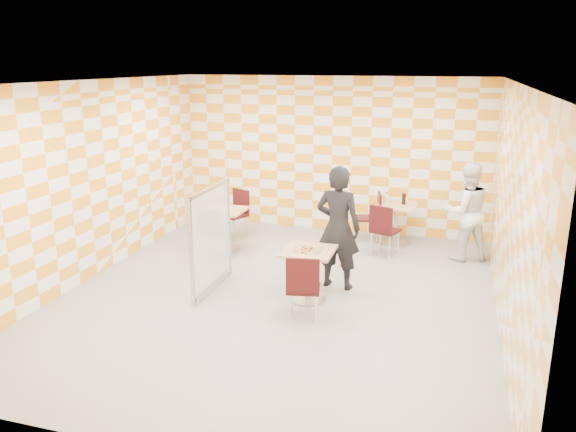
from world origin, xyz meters
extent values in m
plane|color=gray|center=(0.00, 0.00, 0.00)|extent=(7.00, 7.00, 0.00)
plane|color=white|center=(0.00, 0.00, 3.00)|extent=(7.00, 7.00, 0.00)
plane|color=white|center=(0.00, 3.50, 1.50)|extent=(6.00, 0.00, 6.00)
plane|color=white|center=(-3.00, 0.00, 1.50)|extent=(0.00, 7.00, 7.00)
plane|color=white|center=(3.00, 0.00, 1.50)|extent=(0.00, 7.00, 7.00)
cube|color=tan|center=(0.46, -0.01, 0.73)|extent=(0.70, 0.70, 0.04)
cylinder|color=#A5A5AA|center=(0.46, -0.01, 0.37)|extent=(0.08, 0.08, 0.70)
cylinder|color=#A5A5AA|center=(0.46, -0.01, 0.01)|extent=(0.50, 0.50, 0.03)
cube|color=tan|center=(1.35, 2.88, 0.73)|extent=(0.70, 0.70, 0.04)
cylinder|color=#A5A5AA|center=(1.35, 2.88, 0.37)|extent=(0.08, 0.08, 0.70)
cylinder|color=#A5A5AA|center=(1.35, 2.88, 0.01)|extent=(0.50, 0.50, 0.03)
cube|color=tan|center=(-1.52, 1.67, 0.73)|extent=(0.70, 0.70, 0.04)
cylinder|color=#A5A5AA|center=(-1.52, 1.67, 0.37)|extent=(0.08, 0.08, 0.70)
cylinder|color=#A5A5AA|center=(-1.52, 1.67, 0.01)|extent=(0.50, 0.50, 0.03)
cube|color=#340A0B|center=(0.57, -0.66, 0.45)|extent=(0.49, 0.49, 0.04)
cube|color=#340A0B|center=(0.61, -0.85, 0.70)|extent=(0.42, 0.12, 0.45)
cylinder|color=silver|center=(0.70, -0.46, 0.21)|extent=(0.03, 0.03, 0.43)
cylinder|color=silver|center=(0.37, -0.52, 0.21)|extent=(0.03, 0.03, 0.43)
cylinder|color=silver|center=(0.77, -0.79, 0.21)|extent=(0.03, 0.03, 0.43)
cylinder|color=silver|center=(0.43, -0.86, 0.21)|extent=(0.03, 0.03, 0.43)
cube|color=#340A0B|center=(1.25, 2.19, 0.45)|extent=(0.54, 0.54, 0.04)
cube|color=#340A0B|center=(1.18, 2.01, 0.70)|extent=(0.41, 0.18, 0.45)
cylinder|color=silver|center=(1.47, 2.30, 0.21)|extent=(0.03, 0.03, 0.43)
cylinder|color=silver|center=(1.15, 2.41, 0.21)|extent=(0.03, 0.03, 0.43)
cylinder|color=silver|center=(1.35, 1.98, 0.21)|extent=(0.03, 0.03, 0.43)
cylinder|color=silver|center=(1.03, 2.09, 0.21)|extent=(0.03, 0.03, 0.43)
cube|color=#340A0B|center=(0.84, 2.90, 0.45)|extent=(0.50, 0.50, 0.04)
cube|color=#340A0B|center=(1.03, 2.94, 0.70)|extent=(0.13, 0.42, 0.45)
cylinder|color=silver|center=(0.64, 3.03, 0.21)|extent=(0.03, 0.03, 0.43)
cylinder|color=silver|center=(0.71, 2.70, 0.21)|extent=(0.03, 0.03, 0.43)
cylinder|color=silver|center=(0.97, 3.10, 0.21)|extent=(0.03, 0.03, 0.43)
cylinder|color=silver|center=(1.04, 2.77, 0.21)|extent=(0.03, 0.03, 0.43)
cube|color=#340A0B|center=(-1.51, 1.19, 0.45)|extent=(0.44, 0.44, 0.04)
cube|color=#340A0B|center=(-1.51, 0.99, 0.70)|extent=(0.42, 0.06, 0.45)
cylinder|color=silver|center=(-1.33, 1.35, 0.21)|extent=(0.03, 0.03, 0.43)
cylinder|color=silver|center=(-1.67, 1.36, 0.21)|extent=(0.03, 0.03, 0.43)
cylinder|color=silver|center=(-1.34, 1.01, 0.21)|extent=(0.03, 0.03, 0.43)
cylinder|color=silver|center=(-1.68, 1.02, 0.21)|extent=(0.03, 0.03, 0.43)
cube|color=#340A0B|center=(-1.62, 2.36, 0.45)|extent=(0.56, 0.56, 0.04)
cube|color=#340A0B|center=(-1.54, 2.54, 0.70)|extent=(0.40, 0.21, 0.45)
cylinder|color=silver|center=(-1.85, 2.28, 0.21)|extent=(0.03, 0.03, 0.43)
cylinder|color=silver|center=(-1.54, 2.13, 0.21)|extent=(0.03, 0.03, 0.43)
cylinder|color=silver|center=(-1.70, 2.59, 0.21)|extent=(0.03, 0.03, 0.43)
cylinder|color=silver|center=(-1.40, 2.44, 0.21)|extent=(0.03, 0.03, 0.43)
cube|color=white|center=(-1.00, -0.02, 0.80)|extent=(0.02, 1.30, 1.40)
cube|color=#B2B2B7|center=(-1.00, -0.02, 1.52)|extent=(0.05, 1.30, 0.05)
cube|color=#B2B2B7|center=(-1.00, -0.02, 0.08)|extent=(0.05, 1.30, 0.05)
cube|color=#B2B2B7|center=(-1.00, -0.67, 0.80)|extent=(0.05, 0.05, 1.50)
cylinder|color=#B2B2B7|center=(-1.00, -0.67, 0.03)|extent=(0.08, 0.08, 0.05)
cube|color=#B2B2B7|center=(-1.00, 0.63, 0.80)|extent=(0.05, 0.05, 1.50)
cylinder|color=#B2B2B7|center=(-1.00, 0.63, 0.03)|extent=(0.08, 0.08, 0.05)
imported|color=black|center=(0.74, 0.60, 0.92)|extent=(0.72, 0.53, 1.84)
imported|color=white|center=(2.55, 2.40, 0.84)|extent=(1.00, 0.90, 1.67)
cube|color=silver|center=(0.46, -0.03, 0.75)|extent=(0.38, 0.34, 0.01)
cone|color=tan|center=(0.46, -0.03, 0.77)|extent=(0.40, 0.40, 0.02)
cone|color=#F2D88C|center=(0.46, -0.01, 0.78)|extent=(0.33, 0.33, 0.01)
cylinder|color=maroon|center=(0.40, -0.13, 0.79)|extent=(0.04, 0.04, 0.01)
cylinder|color=maroon|center=(0.51, -0.12, 0.79)|extent=(0.04, 0.04, 0.01)
cylinder|color=maroon|center=(0.46, -0.05, 0.79)|extent=(0.04, 0.04, 0.01)
cylinder|color=maroon|center=(0.41, 0.00, 0.79)|extent=(0.04, 0.04, 0.01)
cylinder|color=maroon|center=(0.52, -0.02, 0.79)|extent=(0.04, 0.04, 0.01)
torus|color=black|center=(0.51, -0.06, 0.79)|extent=(0.03, 0.03, 0.01)
torus|color=black|center=(0.44, -0.09, 0.79)|extent=(0.03, 0.03, 0.01)
torus|color=black|center=(0.48, 0.01, 0.79)|extent=(0.03, 0.03, 0.01)
torus|color=black|center=(0.39, -0.05, 0.79)|extent=(0.03, 0.03, 0.01)
cylinder|color=white|center=(1.15, 3.02, 0.83)|extent=(0.06, 0.06, 0.16)
cylinder|color=red|center=(1.15, 3.02, 0.93)|extent=(0.04, 0.04, 0.04)
cylinder|color=black|center=(1.47, 2.96, 0.85)|extent=(0.07, 0.07, 0.20)
cylinder|color=red|center=(1.47, 2.96, 0.96)|extent=(0.03, 0.03, 0.03)
camera|label=1|loc=(2.30, -7.12, 3.27)|focal=35.00mm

